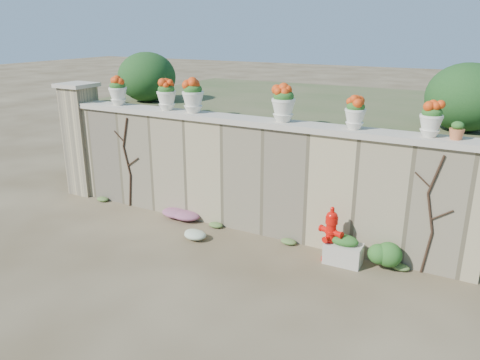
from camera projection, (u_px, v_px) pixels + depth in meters
The scene contains 21 objects.
ground at pixel (193, 267), 7.43m from camera, with size 80.00×80.00×0.00m, color #4A3B25.
stone_wall at pixel (247, 177), 8.61m from camera, with size 8.00×0.40×2.00m, color tan.
wall_cap at pixel (247, 121), 8.28m from camera, with size 8.10×0.52×0.10m, color #BDB3A0.
gate_pillar at pixel (82, 139), 10.42m from camera, with size 0.72×0.72×2.48m.
raised_fill at pixel (309, 141), 11.28m from camera, with size 9.00×6.00×2.00m, color #384C23.
back_shrub_left at pixel (147, 77), 10.58m from camera, with size 1.30×1.30×1.10m, color #143814.
back_shrub_right at pixel (467, 97), 7.57m from camera, with size 1.30×1.30×1.10m, color #143814.
vine_left at pixel (127, 161), 9.65m from camera, with size 0.60×0.04×1.91m.
vine_right at pixel (431, 214), 6.96m from camera, with size 0.60×0.04×1.91m.
fire_hydrant at pixel (331, 234), 7.49m from camera, with size 0.41×0.29×0.94m.
planter_box at pixel (343, 250), 7.49m from camera, with size 0.60×0.35×0.49m.
green_shrub at pixel (382, 252), 7.29m from camera, with size 0.63×0.57×0.60m, color #1E5119.
magenta_clump at pixel (183, 213), 9.26m from camera, with size 0.89×0.59×0.24m, color #CB289B.
white_flowers at pixel (196, 233), 8.42m from camera, with size 0.57×0.45×0.20m, color white.
urn_pot_0 at pixel (118, 91), 9.54m from camera, with size 0.37×0.37×0.58m.
urn_pot_1 at pixel (166, 95), 8.97m from camera, with size 0.37×0.37×0.58m.
urn_pot_2 at pixel (193, 96), 8.69m from camera, with size 0.40×0.40×0.63m.
urn_pot_3 at pixel (283, 103), 7.85m from camera, with size 0.40×0.40×0.63m.
urn_pot_4 at pixel (355, 113), 7.31m from camera, with size 0.33×0.33×0.52m.
urn_pot_5 at pixel (431, 119), 6.80m from camera, with size 0.33×0.33×0.52m.
terracotta_pot at pixel (457, 131), 6.68m from camera, with size 0.21×0.21×0.25m.
Camera 1 is at (3.83, -5.44, 3.66)m, focal length 35.00 mm.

